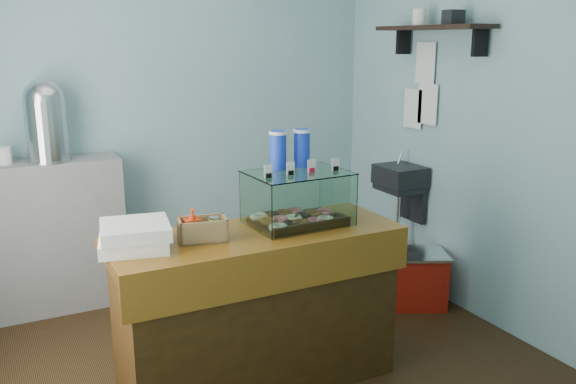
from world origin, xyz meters
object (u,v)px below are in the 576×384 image
counter (257,308)px  display_case (296,195)px  coffee_urn (45,118)px  red_cooler (413,278)px

counter → display_case: bearing=14.7°
coffee_urn → counter: bearing=-61.0°
red_cooler → display_case: bearing=-138.0°
counter → coffee_urn: coffee_urn is taller
display_case → coffee_urn: (-1.15, 1.49, 0.33)m
display_case → coffee_urn: size_ratio=1.00×
display_case → coffee_urn: bearing=125.5°
coffee_urn → red_cooler: coffee_urn is taller
counter → display_case: size_ratio=2.83×
counter → display_case: (0.28, 0.07, 0.60)m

